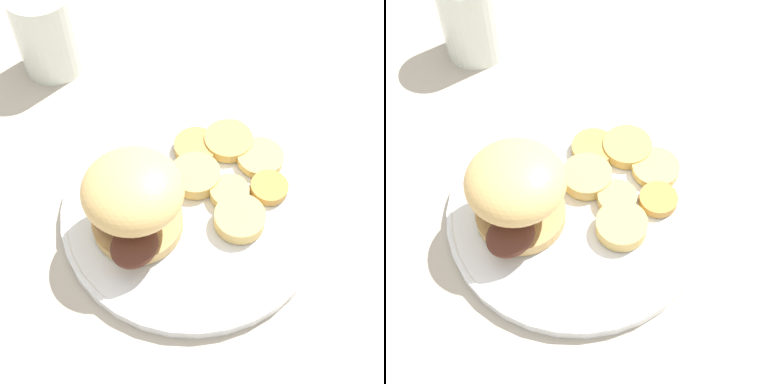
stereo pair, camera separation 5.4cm
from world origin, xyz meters
The scene contains 11 objects.
ground_plane centered at (0.00, 0.00, 0.00)m, with size 4.00×4.00×0.00m, color #B2A899.
dinner_plate centered at (0.00, 0.00, 0.01)m, with size 0.28×0.28×0.02m.
sandwich centered at (-0.02, 0.06, 0.06)m, with size 0.12×0.10×0.09m.
potato_round_0 centered at (0.06, -0.08, 0.02)m, with size 0.05×0.05×0.01m, color #DBB766.
potato_round_1 centered at (0.01, -0.04, 0.02)m, with size 0.04×0.04×0.01m, color #DBB766.
potato_round_2 centered at (0.03, -0.01, 0.02)m, with size 0.05×0.05×0.02m, color #DBB766.
potato_round_3 centered at (0.07, -0.01, 0.02)m, with size 0.05×0.05×0.01m, color tan.
potato_round_4 centered at (-0.02, -0.05, 0.02)m, with size 0.05×0.05×0.02m, color #DBB766.
potato_round_5 centered at (0.02, -0.08, 0.02)m, with size 0.04×0.04×0.01m, color #BC8942.
potato_round_6 centered at (0.08, -0.04, 0.02)m, with size 0.05×0.05×0.01m, color tan.
drinking_glass centered at (0.24, 0.17, 0.05)m, with size 0.08×0.08×0.11m.
Camera 2 is at (-0.30, -0.04, 0.49)m, focal length 50.00 mm.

